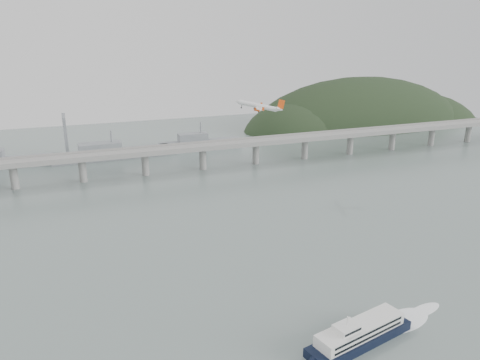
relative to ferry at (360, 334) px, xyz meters
name	(u,v)px	position (x,y,z in m)	size (l,w,h in m)	color
ground	(280,284)	(-9.71, 51.28, -4.02)	(900.00, 900.00, 0.00)	slate
bridge	(179,152)	(-10.86, 251.28, 13.63)	(800.00, 22.00, 23.90)	gray
headland	(367,137)	(275.47, 383.03, -23.36)	(365.00, 155.00, 156.00)	black
ferry	(360,334)	(0.00, 0.00, 0.00)	(77.65, 26.32, 14.81)	black
airliner	(259,106)	(22.80, 156.17, 64.49)	(32.18, 30.05, 9.25)	silver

